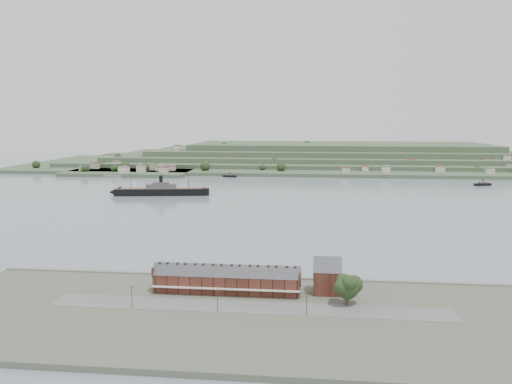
# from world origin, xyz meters

# --- Properties ---
(ground) EXTENTS (1400.00, 1400.00, 0.00)m
(ground) POSITION_xyz_m (0.00, 0.00, 0.00)
(ground) COLOR slate
(ground) RESTS_ON ground
(near_shore) EXTENTS (220.00, 80.00, 2.60)m
(near_shore) POSITION_xyz_m (0.00, -186.75, 1.01)
(near_shore) COLOR #4C5142
(near_shore) RESTS_ON ground
(terrace_row) EXTENTS (55.60, 9.80, 11.07)m
(terrace_row) POSITION_xyz_m (-10.00, -168.02, 6.84)
(terrace_row) COLOR #462119
(terrace_row) RESTS_ON ground
(gabled_building) EXTENTS (10.40, 10.18, 14.09)m
(gabled_building) POSITION_xyz_m (27.50, -164.00, 8.19)
(gabled_building) COLOR #462119
(gabled_building) RESTS_ON ground
(far_peninsula) EXTENTS (760.00, 309.00, 30.00)m
(far_peninsula) POSITION_xyz_m (27.91, 393.10, 11.88)
(far_peninsula) COLOR #3C5438
(far_peninsula) RESTS_ON ground
(steamship) EXTENTS (88.25, 22.51, 21.23)m
(steamship) POSITION_xyz_m (-113.44, 77.91, 3.92)
(steamship) COLOR black
(steamship) RESTS_ON ground
(ferry_west) EXTENTS (16.12, 5.19, 5.97)m
(ferry_west) POSITION_xyz_m (-71.68, 224.22, 1.44)
(ferry_west) COLOR black
(ferry_west) RESTS_ON ground
(ferry_east) EXTENTS (18.10, 9.99, 6.55)m
(ferry_east) POSITION_xyz_m (195.65, 176.99, 1.58)
(ferry_east) COLOR black
(ferry_east) RESTS_ON ground
(fig_tree) EXTENTS (10.27, 8.89, 11.46)m
(fig_tree) POSITION_xyz_m (34.28, -176.54, 9.00)
(fig_tree) COLOR #432E1F
(fig_tree) RESTS_ON ground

